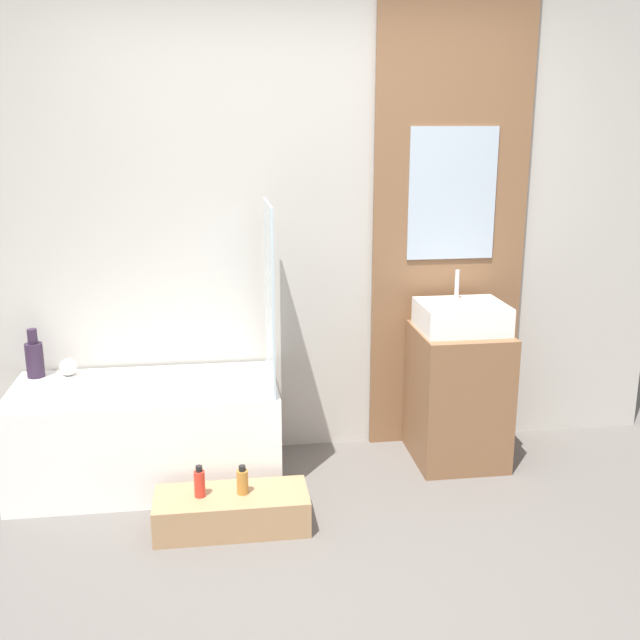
{
  "coord_description": "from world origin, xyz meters",
  "views": [
    {
      "loc": [
        -0.48,
        -2.53,
        1.87
      ],
      "look_at": [
        -0.02,
        0.72,
        0.99
      ],
      "focal_mm": 42.0,
      "sensor_mm": 36.0,
      "label": 1
    }
  ],
  "objects_px": {
    "vase_tall_dark": "(34,357)",
    "vase_round_light": "(68,367)",
    "bottle_soap_secondary": "(242,481)",
    "bathtub": "(147,434)",
    "sink": "(462,317)",
    "wooden_step_bench": "(232,511)",
    "bottle_soap_primary": "(200,483)"
  },
  "relations": [
    {
      "from": "bottle_soap_secondary",
      "to": "bathtub",
      "type": "bearing_deg",
      "value": 131.34
    },
    {
      "from": "vase_round_light",
      "to": "bottle_soap_primary",
      "type": "distance_m",
      "value": 1.09
    },
    {
      "from": "wooden_step_bench",
      "to": "bottle_soap_primary",
      "type": "xyz_separation_m",
      "value": [
        -0.14,
        0.0,
        0.16
      ]
    },
    {
      "from": "vase_tall_dark",
      "to": "vase_round_light",
      "type": "distance_m",
      "value": 0.18
    },
    {
      "from": "bathtub",
      "to": "bottle_soap_secondary",
      "type": "height_order",
      "value": "bathtub"
    },
    {
      "from": "vase_tall_dark",
      "to": "vase_round_light",
      "type": "xyz_separation_m",
      "value": [
        0.17,
        -0.0,
        -0.06
      ]
    },
    {
      "from": "vase_round_light",
      "to": "bottle_soap_primary",
      "type": "relative_size",
      "value": 0.61
    },
    {
      "from": "wooden_step_bench",
      "to": "vase_tall_dark",
      "type": "height_order",
      "value": "vase_tall_dark"
    },
    {
      "from": "bottle_soap_secondary",
      "to": "sink",
      "type": "bearing_deg",
      "value": 25.61
    },
    {
      "from": "bathtub",
      "to": "wooden_step_bench",
      "type": "bearing_deg",
      "value": -52.04
    },
    {
      "from": "bathtub",
      "to": "sink",
      "type": "bearing_deg",
      "value": 1.53
    },
    {
      "from": "vase_tall_dark",
      "to": "bottle_soap_primary",
      "type": "bearing_deg",
      "value": -41.67
    },
    {
      "from": "vase_round_light",
      "to": "bottle_soap_secondary",
      "type": "xyz_separation_m",
      "value": [
        0.89,
        -0.77,
        -0.35
      ]
    },
    {
      "from": "wooden_step_bench",
      "to": "vase_round_light",
      "type": "height_order",
      "value": "vase_round_light"
    },
    {
      "from": "bathtub",
      "to": "vase_round_light",
      "type": "distance_m",
      "value": 0.57
    },
    {
      "from": "bottle_soap_primary",
      "to": "bottle_soap_secondary",
      "type": "height_order",
      "value": "bottle_soap_primary"
    },
    {
      "from": "wooden_step_bench",
      "to": "vase_round_light",
      "type": "distance_m",
      "value": 1.24
    },
    {
      "from": "bathtub",
      "to": "vase_round_light",
      "type": "xyz_separation_m",
      "value": [
        -0.42,
        0.23,
        0.31
      ]
    },
    {
      "from": "wooden_step_bench",
      "to": "vase_tall_dark",
      "type": "bearing_deg",
      "value": 142.66
    },
    {
      "from": "sink",
      "to": "vase_round_light",
      "type": "bearing_deg",
      "value": 175.11
    },
    {
      "from": "bottle_soap_primary",
      "to": "vase_round_light",
      "type": "bearing_deg",
      "value": 132.14
    },
    {
      "from": "sink",
      "to": "bottle_soap_secondary",
      "type": "bearing_deg",
      "value": -154.39
    },
    {
      "from": "bathtub",
      "to": "vase_tall_dark",
      "type": "height_order",
      "value": "vase_tall_dark"
    },
    {
      "from": "vase_round_light",
      "to": "bottle_soap_primary",
      "type": "height_order",
      "value": "vase_round_light"
    },
    {
      "from": "sink",
      "to": "bathtub",
      "type": "bearing_deg",
      "value": -178.47
    },
    {
      "from": "bottle_soap_primary",
      "to": "bottle_soap_secondary",
      "type": "xyz_separation_m",
      "value": [
        0.2,
        -0.0,
        -0.01
      ]
    },
    {
      "from": "bathtub",
      "to": "bottle_soap_primary",
      "type": "xyz_separation_m",
      "value": [
        0.28,
        -0.54,
        -0.03
      ]
    },
    {
      "from": "vase_tall_dark",
      "to": "bottle_soap_primary",
      "type": "height_order",
      "value": "vase_tall_dark"
    },
    {
      "from": "vase_round_light",
      "to": "vase_tall_dark",
      "type": "bearing_deg",
      "value": 179.67
    },
    {
      "from": "sink",
      "to": "bottle_soap_secondary",
      "type": "distance_m",
      "value": 1.48
    },
    {
      "from": "vase_tall_dark",
      "to": "vase_round_light",
      "type": "relative_size",
      "value": 2.81
    },
    {
      "from": "sink",
      "to": "bottle_soap_primary",
      "type": "height_order",
      "value": "sink"
    }
  ]
}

